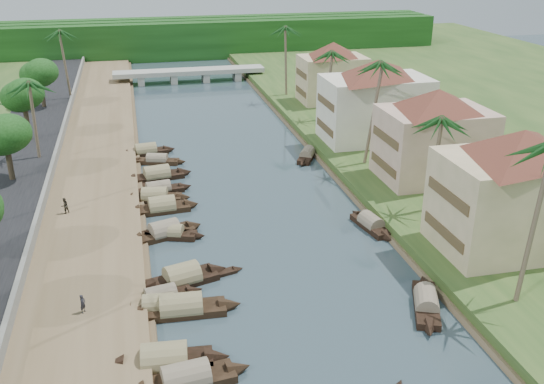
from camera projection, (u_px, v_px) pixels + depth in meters
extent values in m
plane|color=#31424A|center=(283.00, 272.00, 49.48)|extent=(220.00, 220.00, 0.00)
cube|color=brown|center=(90.00, 192.00, 63.92)|extent=(10.00, 180.00, 0.80)
cube|color=#28471C|center=(398.00, 164.00, 71.17)|extent=(16.00, 180.00, 1.20)
cube|color=black|center=(4.00, 197.00, 62.02)|extent=(8.00, 180.00, 1.40)
cube|color=slate|center=(47.00, 187.00, 62.67)|extent=(0.40, 180.00, 1.10)
cube|color=#12350E|center=(178.00, 41.00, 133.14)|extent=(120.00, 4.00, 8.00)
cube|color=#12350E|center=(176.00, 38.00, 137.62)|extent=(120.00, 4.00, 8.00)
cube|color=#12350E|center=(174.00, 35.00, 142.11)|extent=(120.00, 4.00, 8.00)
cube|color=#9E9E94|center=(189.00, 71.00, 113.29)|extent=(28.00, 4.00, 0.80)
cube|color=#9E9E94|center=(141.00, 80.00, 111.83)|extent=(1.20, 3.50, 1.80)
cube|color=#9E9E94|center=(174.00, 78.00, 113.09)|extent=(1.20, 3.50, 1.80)
cube|color=#9E9E94|center=(206.00, 77.00, 114.34)|extent=(1.20, 3.50, 1.80)
cube|color=#9E9E94|center=(237.00, 75.00, 115.60)|extent=(1.20, 3.50, 1.80)
cube|color=beige|center=(513.00, 202.00, 49.64)|extent=(12.00, 8.00, 8.00)
pyramid|color=#5D2920|center=(523.00, 143.00, 47.66)|extent=(14.85, 14.85, 2.20)
cube|color=brown|center=(443.00, 232.00, 49.15)|extent=(0.10, 6.40, 0.90)
cube|color=brown|center=(448.00, 196.00, 47.91)|extent=(0.10, 6.40, 0.90)
cube|color=beige|center=(433.00, 144.00, 64.30)|extent=(11.00, 8.00, 7.50)
pyramid|color=#5D2920|center=(438.00, 100.00, 62.41)|extent=(14.11, 14.11, 2.20)
cube|color=brown|center=(383.00, 165.00, 63.87)|extent=(0.10, 6.40, 0.90)
cube|color=brown|center=(385.00, 138.00, 62.70)|extent=(0.10, 6.40, 0.90)
cube|color=white|center=(375.00, 109.00, 76.55)|extent=(13.00, 8.00, 8.00)
pyramid|color=#5D2920|center=(377.00, 69.00, 74.56)|extent=(15.59, 15.59, 2.20)
cube|color=brown|center=(325.00, 127.00, 75.96)|extent=(0.10, 6.40, 0.90)
cube|color=brown|center=(326.00, 103.00, 74.71)|extent=(0.10, 6.40, 0.90)
cube|color=beige|center=(332.00, 79.00, 94.89)|extent=(10.00, 7.00, 7.00)
pyramid|color=#5D2920|center=(333.00, 49.00, 93.10)|extent=(12.62, 12.62, 2.20)
cube|color=brown|center=(301.00, 92.00, 94.52)|extent=(0.10, 5.60, 0.90)
cube|color=brown|center=(301.00, 74.00, 93.43)|extent=(0.10, 5.60, 0.90)
cube|color=black|center=(186.00, 382.00, 36.95)|extent=(6.24, 2.59, 0.70)
cone|color=black|center=(239.00, 369.00, 37.98)|extent=(1.93, 1.89, 1.89)
cylinder|color=gray|center=(186.00, 377.00, 36.81)|extent=(4.83, 2.50, 1.96)
cube|color=black|center=(165.00, 364.00, 38.54)|extent=(6.25, 2.68, 0.70)
cone|color=black|center=(218.00, 358.00, 38.96)|extent=(1.94, 2.10, 2.15)
cone|color=black|center=(111.00, 368.00, 38.06)|extent=(1.94, 2.10, 2.15)
cylinder|color=#95885E|center=(165.00, 359.00, 38.40)|extent=(4.83, 2.64, 2.26)
cube|color=black|center=(182.00, 311.00, 43.99)|extent=(6.54, 2.37, 0.70)
cone|color=black|center=(231.00, 305.00, 44.52)|extent=(1.94, 1.91, 2.01)
cone|color=black|center=(131.00, 315.00, 43.39)|extent=(1.94, 1.91, 2.01)
cylinder|color=#95885E|center=(181.00, 307.00, 43.84)|extent=(5.03, 2.36, 2.09)
cube|color=black|center=(161.00, 300.00, 45.35)|extent=(5.01, 2.42, 0.70)
cone|color=black|center=(195.00, 291.00, 46.32)|extent=(1.62, 1.62, 1.53)
cone|color=black|center=(125.00, 307.00, 44.31)|extent=(1.62, 1.62, 1.53)
cylinder|color=gray|center=(161.00, 296.00, 45.20)|extent=(3.90, 2.26, 1.59)
cube|color=black|center=(159.00, 309.00, 44.25)|extent=(4.86, 2.10, 0.70)
cone|color=black|center=(195.00, 306.00, 44.51)|extent=(1.52, 1.58, 1.59)
cone|color=black|center=(122.00, 310.00, 43.94)|extent=(1.52, 1.58, 1.59)
cylinder|color=#95885E|center=(158.00, 304.00, 44.10)|extent=(3.76, 2.05, 1.66)
cube|color=black|center=(183.00, 281.00, 47.85)|extent=(5.93, 3.60, 0.70)
cone|color=black|center=(218.00, 270.00, 49.20)|extent=(2.11, 2.31, 2.10)
cone|color=black|center=(145.00, 290.00, 46.42)|extent=(2.11, 2.31, 2.10)
cylinder|color=#95885E|center=(182.00, 277.00, 47.70)|extent=(4.69, 3.32, 2.23)
cube|color=black|center=(165.00, 235.00, 55.28)|extent=(5.73, 3.53, 0.70)
cone|color=black|center=(195.00, 226.00, 56.69)|extent=(2.05, 2.15, 1.91)
cone|color=black|center=(133.00, 242.00, 53.81)|extent=(2.05, 2.15, 1.91)
cylinder|color=gray|center=(164.00, 231.00, 55.13)|extent=(4.55, 3.21, 2.01)
cube|color=black|center=(171.00, 236.00, 55.09)|extent=(4.84, 2.86, 0.70)
cone|color=black|center=(199.00, 236.00, 54.83)|extent=(1.68, 1.66, 1.46)
cone|color=black|center=(144.00, 234.00, 55.29)|extent=(1.68, 1.66, 1.46)
cylinder|color=#95885E|center=(171.00, 232.00, 54.94)|extent=(3.83, 2.56, 1.51)
cube|color=black|center=(162.00, 210.00, 60.35)|extent=(5.55, 2.45, 0.70)
cone|color=black|center=(192.00, 205.00, 61.17)|extent=(1.73, 1.94, 1.98)
cone|color=black|center=(132.00, 213.00, 59.48)|extent=(1.73, 1.94, 1.98)
cylinder|color=#95885E|center=(162.00, 206.00, 60.20)|extent=(4.28, 2.42, 2.09)
cube|color=black|center=(159.00, 192.00, 64.61)|extent=(5.48, 2.35, 0.70)
cone|color=black|center=(186.00, 187.00, 65.58)|extent=(1.71, 1.63, 1.59)
cone|color=black|center=(131.00, 195.00, 63.57)|extent=(1.71, 1.63, 1.59)
cylinder|color=gray|center=(158.00, 188.00, 64.46)|extent=(4.25, 2.23, 1.64)
cube|color=black|center=(155.00, 199.00, 62.76)|extent=(5.68, 2.77, 0.70)
cone|color=black|center=(184.00, 198.00, 62.85)|extent=(1.84, 1.87, 1.78)
cone|color=black|center=(125.00, 199.00, 62.61)|extent=(1.84, 1.87, 1.78)
cylinder|color=#95885E|center=(155.00, 196.00, 62.62)|extent=(4.43, 2.60, 1.86)
cube|color=black|center=(157.00, 177.00, 68.38)|extent=(6.16, 2.98, 0.70)
cone|color=black|center=(185.00, 173.00, 69.52)|extent=(2.00, 2.08, 2.01)
cone|color=black|center=(128.00, 181.00, 67.18)|extent=(2.00, 2.08, 2.01)
cylinder|color=#95885E|center=(157.00, 174.00, 68.23)|extent=(4.80, 2.83, 2.11)
cube|color=black|center=(157.00, 162.00, 73.04)|extent=(5.32, 2.84, 0.70)
cone|color=black|center=(181.00, 162.00, 72.84)|extent=(1.76, 1.65, 1.45)
cone|color=black|center=(134.00, 161.00, 73.17)|extent=(1.76, 1.65, 1.45)
cylinder|color=gray|center=(157.00, 159.00, 72.89)|extent=(4.18, 2.55, 1.48)
cube|color=black|center=(146.00, 153.00, 76.13)|extent=(5.60, 2.44, 0.70)
cone|color=black|center=(170.00, 150.00, 77.07)|extent=(1.75, 1.77, 1.76)
cone|color=black|center=(122.00, 155.00, 75.13)|extent=(1.75, 1.77, 1.76)
cylinder|color=#95885E|center=(146.00, 150.00, 75.98)|extent=(4.34, 2.34, 1.83)
cube|color=black|center=(426.00, 306.00, 44.65)|extent=(3.77, 6.10, 0.70)
cone|color=black|center=(423.00, 282.00, 47.60)|extent=(2.02, 2.11, 1.70)
cone|color=black|center=(430.00, 331.00, 41.63)|extent=(2.02, 2.11, 1.70)
cylinder|color=gray|center=(426.00, 301.00, 44.50)|extent=(3.31, 4.83, 1.74)
cube|color=black|center=(371.00, 226.00, 56.85)|extent=(2.53, 5.33, 0.70)
cone|color=black|center=(355.00, 214.00, 59.22)|extent=(1.71, 1.71, 1.63)
cone|color=black|center=(388.00, 238.00, 54.42)|extent=(1.71, 1.71, 1.63)
cylinder|color=gray|center=(371.00, 223.00, 56.70)|extent=(2.37, 4.15, 1.69)
cube|color=black|center=(307.00, 157.00, 74.80)|extent=(3.79, 5.33, 0.70)
cone|color=black|center=(312.00, 149.00, 77.36)|extent=(1.89, 1.95, 1.52)
cone|color=black|center=(302.00, 164.00, 72.18)|extent=(1.89, 1.95, 1.52)
cylinder|color=gray|center=(307.00, 154.00, 74.66)|extent=(3.26, 4.27, 1.56)
cube|color=black|center=(214.00, 276.00, 48.80)|extent=(3.86, 1.80, 0.35)
cone|color=black|center=(238.00, 269.00, 49.72)|extent=(1.13, 1.06, 0.84)
cone|color=black|center=(190.00, 282.00, 47.87)|extent=(1.13, 1.06, 0.84)
cube|color=black|center=(148.00, 186.00, 66.17)|extent=(4.29, 3.16, 0.35)
cone|color=black|center=(169.00, 189.00, 65.41)|extent=(1.43, 1.36, 0.90)
cone|color=black|center=(128.00, 184.00, 66.93)|extent=(1.43, 1.36, 0.90)
cylinder|color=brown|center=(531.00, 226.00, 41.20)|extent=(1.02, 0.36, 11.90)
cylinder|color=brown|center=(434.00, 165.00, 56.18)|extent=(0.81, 0.36, 9.10)
sphere|color=#174518|center=(439.00, 120.00, 54.48)|extent=(3.20, 3.20, 3.20)
cylinder|color=brown|center=(370.00, 114.00, 67.68)|extent=(1.78, 0.36, 11.59)
sphere|color=#174518|center=(373.00, 64.00, 65.50)|extent=(3.20, 3.20, 3.20)
cylinder|color=brown|center=(327.00, 86.00, 84.78)|extent=(1.09, 0.36, 9.59)
sphere|color=#174518|center=(329.00, 53.00, 82.98)|extent=(3.20, 3.20, 3.20)
cylinder|color=brown|center=(34.00, 120.00, 69.36)|extent=(0.50, 0.36, 8.95)
sphere|color=#174518|center=(28.00, 83.00, 67.69)|extent=(3.20, 3.20, 3.20)
cylinder|color=brown|center=(286.00, 61.00, 97.95)|extent=(0.63, 0.36, 11.01)
sphere|color=#174518|center=(287.00, 28.00, 95.89)|extent=(3.20, 3.20, 3.20)
cylinder|color=brown|center=(66.00, 65.00, 95.04)|extent=(0.86, 0.36, 10.66)
sphere|color=#174518|center=(62.00, 31.00, 93.05)|extent=(3.20, 3.20, 3.20)
cylinder|color=#423726|center=(10.00, 164.00, 64.07)|extent=(0.60, 0.60, 3.39)
ellipsoid|color=#12350E|center=(5.00, 135.00, 62.80)|extent=(4.88, 4.88, 4.01)
cylinder|color=#423726|center=(28.00, 125.00, 76.62)|extent=(0.60, 0.60, 3.96)
ellipsoid|color=#12350E|center=(23.00, 95.00, 75.15)|extent=(4.65, 4.65, 3.83)
cylinder|color=#423726|center=(43.00, 95.00, 91.60)|extent=(0.60, 0.60, 3.49)
ellipsoid|color=#12350E|center=(39.00, 74.00, 90.30)|extent=(4.91, 4.91, 4.04)
cylinder|color=#423726|center=(399.00, 117.00, 81.52)|extent=(0.60, 0.60, 3.44)
ellipsoid|color=#12350E|center=(401.00, 93.00, 80.24)|extent=(4.40, 4.40, 3.62)
imported|color=#25242B|center=(83.00, 304.00, 42.55)|extent=(0.56, 0.62, 1.41)
imported|color=#2C271E|center=(65.00, 206.00, 57.84)|extent=(0.97, 0.95, 1.58)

